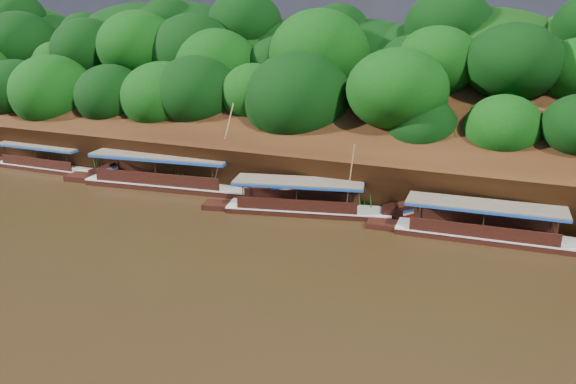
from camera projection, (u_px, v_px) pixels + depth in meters
name	position (u px, v px, depth m)	size (l,w,h in m)	color
ground	(292.00, 259.00, 31.61)	(160.00, 160.00, 0.00)	black
riverbank	(389.00, 144.00, 50.93)	(120.00, 30.06, 19.40)	black
boat_0	(508.00, 234.00, 33.76)	(14.11, 2.90, 6.22)	black
boat_1	(318.00, 207.00, 38.60)	(13.51, 4.92, 5.72)	black
boat_2	(184.00, 182.00, 43.99)	(17.41, 4.33, 7.47)	black
boat_3	(56.00, 165.00, 49.24)	(12.83, 2.52, 2.72)	black
reeds	(305.00, 191.00, 40.69)	(48.55, 2.74, 2.28)	#1F711C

